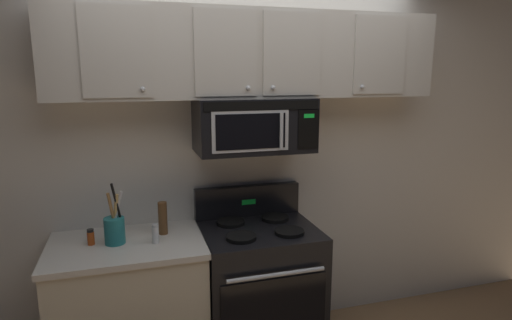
{
  "coord_description": "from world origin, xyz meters",
  "views": [
    {
      "loc": [
        -0.79,
        -2.15,
        1.91
      ],
      "look_at": [
        0.0,
        0.49,
        1.35
      ],
      "focal_mm": 30.13,
      "sensor_mm": 36.0,
      "label": 1
    }
  ],
  "objects_px": {
    "utensil_crock_teal": "(115,228)",
    "salt_shaker": "(155,234)",
    "over_range_microwave": "(254,125)",
    "spice_jar": "(91,237)",
    "stove_range": "(259,288)",
    "pepper_mill": "(163,218)"
  },
  "relations": [
    {
      "from": "utensil_crock_teal",
      "to": "pepper_mill",
      "type": "xyz_separation_m",
      "value": [
        0.29,
        0.08,
        0.01
      ]
    },
    {
      "from": "salt_shaker",
      "to": "spice_jar",
      "type": "height_order",
      "value": "salt_shaker"
    },
    {
      "from": "over_range_microwave",
      "to": "spice_jar",
      "type": "bearing_deg",
      "value": -175.22
    },
    {
      "from": "over_range_microwave",
      "to": "utensil_crock_teal",
      "type": "bearing_deg",
      "value": -173.19
    },
    {
      "from": "stove_range",
      "to": "salt_shaker",
      "type": "xyz_separation_m",
      "value": [
        -0.67,
        -0.06,
        0.49
      ]
    },
    {
      "from": "stove_range",
      "to": "utensil_crock_teal",
      "type": "bearing_deg",
      "value": 179.46
    },
    {
      "from": "salt_shaker",
      "to": "pepper_mill",
      "type": "relative_size",
      "value": 0.57
    },
    {
      "from": "over_range_microwave",
      "to": "spice_jar",
      "type": "distance_m",
      "value": 1.22
    },
    {
      "from": "salt_shaker",
      "to": "pepper_mill",
      "type": "bearing_deg",
      "value": 68.03
    },
    {
      "from": "salt_shaker",
      "to": "stove_range",
      "type": "bearing_deg",
      "value": 4.82
    },
    {
      "from": "salt_shaker",
      "to": "spice_jar",
      "type": "distance_m",
      "value": 0.38
    },
    {
      "from": "stove_range",
      "to": "pepper_mill",
      "type": "xyz_separation_m",
      "value": [
        -0.61,
        0.09,
        0.54
      ]
    },
    {
      "from": "over_range_microwave",
      "to": "stove_range",
      "type": "bearing_deg",
      "value": -89.86
    },
    {
      "from": "utensil_crock_teal",
      "to": "spice_jar",
      "type": "xyz_separation_m",
      "value": [
        -0.14,
        0.02,
        -0.05
      ]
    },
    {
      "from": "stove_range",
      "to": "utensil_crock_teal",
      "type": "height_order",
      "value": "utensil_crock_teal"
    },
    {
      "from": "utensil_crock_teal",
      "to": "salt_shaker",
      "type": "xyz_separation_m",
      "value": [
        0.23,
        -0.07,
        -0.04
      ]
    },
    {
      "from": "stove_range",
      "to": "over_range_microwave",
      "type": "height_order",
      "value": "over_range_microwave"
    },
    {
      "from": "over_range_microwave",
      "to": "pepper_mill",
      "type": "distance_m",
      "value": 0.84
    },
    {
      "from": "spice_jar",
      "to": "utensil_crock_teal",
      "type": "bearing_deg",
      "value": -8.4
    },
    {
      "from": "utensil_crock_teal",
      "to": "salt_shaker",
      "type": "distance_m",
      "value": 0.24
    },
    {
      "from": "spice_jar",
      "to": "stove_range",
      "type": "bearing_deg",
      "value": -1.6
    },
    {
      "from": "pepper_mill",
      "to": "spice_jar",
      "type": "distance_m",
      "value": 0.44
    }
  ]
}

